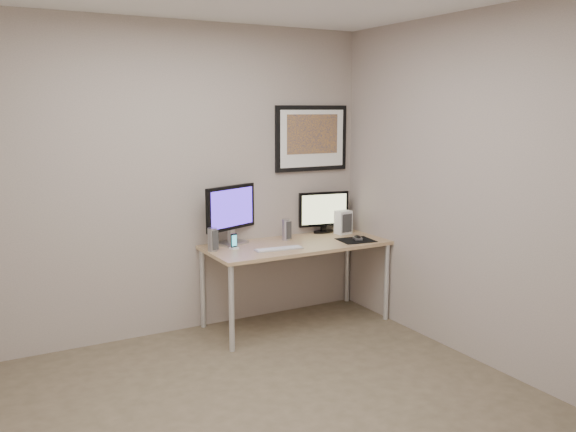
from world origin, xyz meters
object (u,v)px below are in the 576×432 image
object	(u,v)px
speaker_left	(212,240)
keyboard	(279,249)
monitor_large	(231,212)
framed_art	(312,138)
fan_unit	(343,222)
phone_dock	(234,241)
monitor_tv	(324,211)
speaker_right	(286,230)
desk	(296,251)

from	to	relation	value
speaker_left	keyboard	bearing A→B (deg)	-38.23
monitor_large	framed_art	bearing A→B (deg)	-16.87
monitor_large	keyboard	world-z (taller)	monitor_large
speaker_left	fan_unit	distance (m)	1.35
framed_art	monitor_large	distance (m)	1.06
phone_dock	monitor_large	bearing A→B (deg)	60.90
monitor_tv	speaker_right	distance (m)	0.50
fan_unit	phone_dock	bearing A→B (deg)	177.05
desk	fan_unit	world-z (taller)	fan_unit
monitor_large	speaker_right	xyz separation A→B (m)	(0.50, -0.08, -0.19)
speaker_right	fan_unit	bearing A→B (deg)	-14.31
monitor_tv	keyboard	world-z (taller)	monitor_tv
keyboard	speaker_right	bearing A→B (deg)	57.82
speaker_left	keyboard	world-z (taller)	speaker_left
framed_art	speaker_right	world-z (taller)	framed_art
phone_dock	speaker_left	bearing A→B (deg)	162.78
monitor_large	phone_dock	distance (m)	0.29
monitor_tv	phone_dock	bearing A→B (deg)	-158.82
speaker_right	phone_dock	bearing A→B (deg)	177.87
framed_art	speaker_right	size ratio (longest dim) A/B	3.98
framed_art	keyboard	world-z (taller)	framed_art
speaker_right	framed_art	bearing A→B (deg)	12.06
phone_dock	fan_unit	size ratio (longest dim) A/B	0.60
speaker_left	keyboard	size ratio (longest dim) A/B	0.48
monitor_tv	framed_art	bearing A→B (deg)	164.50
desk	monitor_tv	distance (m)	0.60
desk	monitor_tv	size ratio (longest dim) A/B	3.23
keyboard	phone_dock	bearing A→B (deg)	152.72
phone_dock	keyboard	distance (m)	0.38
monitor_large	speaker_left	bearing A→B (deg)	-167.73
desk	monitor_large	world-z (taller)	monitor_large
speaker_left	fan_unit	bearing A→B (deg)	-11.75
monitor_tv	phone_dock	world-z (taller)	monitor_tv
desk	monitor_tv	xyz separation A→B (m)	(0.46, 0.28, 0.27)
desk	framed_art	xyz separation A→B (m)	(0.35, 0.33, 0.96)
framed_art	speaker_left	bearing A→B (deg)	-167.16
fan_unit	monitor_tv	bearing A→B (deg)	127.71
framed_art	monitor_large	size ratio (longest dim) A/B	1.41
monitor_tv	keyboard	xyz separation A→B (m)	(-0.71, -0.42, -0.20)
speaker_right	phone_dock	world-z (taller)	speaker_right
monitor_tv	speaker_left	size ratio (longest dim) A/B	2.54
desk	monitor_tv	world-z (taller)	monitor_tv
desk	speaker_left	size ratio (longest dim) A/B	8.22
desk	fan_unit	size ratio (longest dim) A/B	7.32
framed_art	fan_unit	xyz separation A→B (m)	(0.24, -0.18, -0.78)
desk	speaker_left	bearing A→B (deg)	173.86
monitor_tv	desk	bearing A→B (deg)	-139.32
phone_dock	fan_unit	xyz separation A→B (m)	(1.16, 0.08, 0.04)
monitor_large	fan_unit	size ratio (longest dim) A/B	2.44
speaker_left	framed_art	bearing A→B (deg)	-1.75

